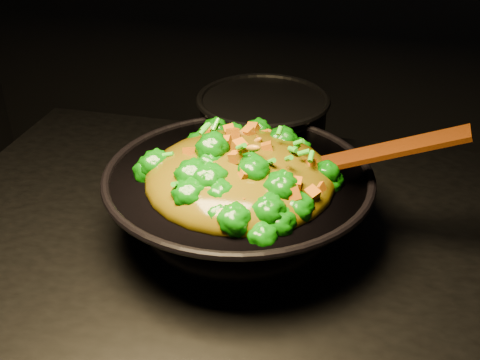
% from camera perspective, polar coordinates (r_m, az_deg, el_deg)
% --- Properties ---
extents(wok, '(0.43, 0.43, 0.11)m').
position_cam_1_polar(wok, '(0.91, -0.15, -2.43)').
color(wok, black).
rests_on(wok, stovetop).
extents(stir_fry, '(0.30, 0.30, 0.09)m').
position_cam_1_polar(stir_fry, '(0.84, -0.01, 2.59)').
color(stir_fry, '#0B5906').
rests_on(stir_fry, wok).
extents(spatula, '(0.26, 0.05, 0.11)m').
position_cam_1_polar(spatula, '(0.86, 12.03, 2.37)').
color(spatula, '#3C1208').
rests_on(spatula, wok).
extents(back_pot, '(0.28, 0.28, 0.13)m').
position_cam_1_polar(back_pot, '(1.11, 2.15, 4.83)').
color(back_pot, black).
rests_on(back_pot, stovetop).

